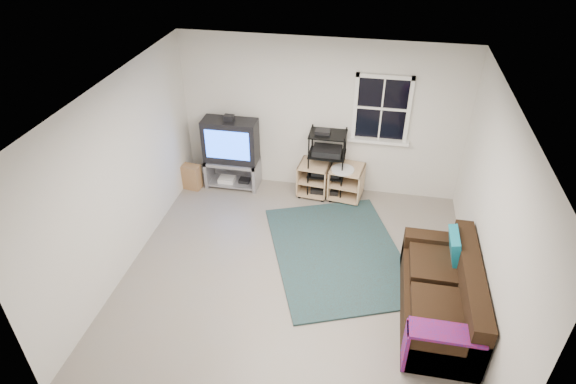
% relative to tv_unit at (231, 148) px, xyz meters
% --- Properties ---
extents(room, '(4.60, 4.62, 4.60)m').
position_rel_tv_unit_xyz_m(room, '(2.42, 0.22, 0.74)').
color(room, gray).
rests_on(room, ground).
extents(tv_unit, '(0.91, 0.45, 1.33)m').
position_rel_tv_unit_xyz_m(tv_unit, '(0.00, 0.00, 0.00)').
color(tv_unit, gray).
rests_on(tv_unit, ground).
extents(av_rack, '(0.59, 0.43, 1.19)m').
position_rel_tv_unit_xyz_m(av_rack, '(1.62, 0.01, -0.22)').
color(av_rack, black).
rests_on(av_rack, ground).
extents(side_table_left, '(0.54, 0.54, 0.58)m').
position_rel_tv_unit_xyz_m(side_table_left, '(1.43, 0.02, -0.42)').
color(side_table_left, '#D7AF84').
rests_on(side_table_left, ground).
extents(side_table_right, '(0.59, 0.59, 0.61)m').
position_rel_tv_unit_xyz_m(side_table_right, '(1.97, -0.01, -0.39)').
color(side_table_right, '#D7AF84').
rests_on(side_table_right, ground).
extents(sofa, '(0.85, 1.92, 0.88)m').
position_rel_tv_unit_xyz_m(sofa, '(3.35, -2.42, -0.42)').
color(sofa, black).
rests_on(sofa, ground).
extents(shag_rug, '(2.52, 2.89, 0.03)m').
position_rel_tv_unit_xyz_m(shag_rug, '(2.00, -1.51, -0.72)').
color(shag_rug, black).
rests_on(shag_rug, ground).
extents(paper_bag, '(0.33, 0.24, 0.44)m').
position_rel_tv_unit_xyz_m(paper_bag, '(-0.68, -0.24, -0.51)').
color(paper_bag, '#986544').
rests_on(paper_bag, ground).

